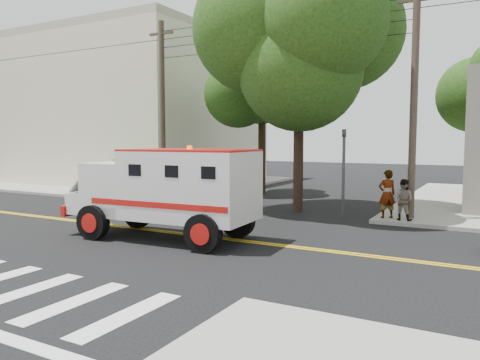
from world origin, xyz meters
The scene contains 13 objects.
ground centered at (0.00, 0.00, 0.00)m, with size 100.00×100.00×0.00m, color black.
sidewalk_nw centered at (-13.50, 13.50, 0.07)m, with size 17.00×17.00×0.15m, color gray.
building_left centered at (-15.50, 15.00, 5.15)m, with size 16.00×14.00×10.00m, color beige.
utility_pole_left centered at (-5.60, 6.00, 4.50)m, with size 0.28×0.28×9.00m, color #382D23.
utility_pole_right centered at (6.30, 6.20, 4.50)m, with size 0.28×0.28×9.00m, color #382D23.
tree_main centered at (1.94, 6.21, 7.20)m, with size 6.08×5.70×9.85m.
tree_left centered at (-2.68, 11.79, 5.73)m, with size 4.48×4.20×7.70m.
traffic_signal centered at (3.80, 5.60, 2.23)m, with size 0.15×0.18×3.60m.
accessibility_sign centered at (-6.20, 6.17, 1.37)m, with size 0.45×0.10×2.02m.
palm_planter centered at (-7.44, 6.62, 1.65)m, with size 3.52×2.63×2.36m.
armored_truck centered at (0.00, -0.86, 1.65)m, with size 6.48×2.89×2.89m.
pedestrian_a centered at (5.50, 5.70, 1.09)m, with size 0.68×0.45×1.88m, color gray.
pedestrian_b centered at (6.13, 5.50, 0.93)m, with size 0.76×0.59×1.56m, color gray.
Camera 1 is at (9.19, -12.75, 3.20)m, focal length 35.00 mm.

